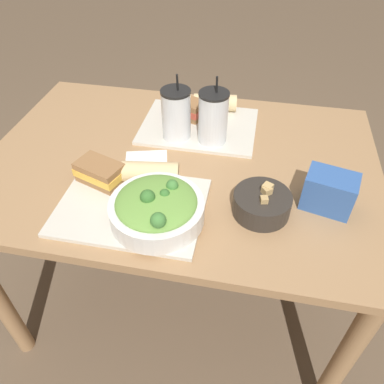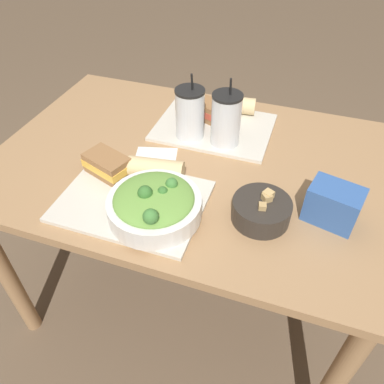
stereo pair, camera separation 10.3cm
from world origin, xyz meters
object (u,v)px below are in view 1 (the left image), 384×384
(sandwich_near, at_px, (100,172))
(drink_cup_red, at_px, (213,119))
(drink_cup_dark, at_px, (176,116))
(chip_bag, at_px, (329,191))
(sandwich_far, at_px, (187,108))
(napkin_folded, at_px, (146,160))
(baguette_far, at_px, (216,103))
(baguette_near, at_px, (151,172))
(salad_bowl, at_px, (157,208))
(soup_bowl, at_px, (262,203))

(sandwich_near, xyz_separation_m, drink_cup_red, (0.29, 0.28, 0.05))
(drink_cup_dark, bearing_deg, chip_bag, -26.49)
(sandwich_far, bearing_deg, drink_cup_red, -28.19)
(napkin_folded, bearing_deg, baguette_far, 62.50)
(baguette_near, bearing_deg, napkin_folded, 16.63)
(baguette_near, height_order, sandwich_far, sandwich_far)
(baguette_far, distance_m, chip_bag, 0.59)
(drink_cup_red, xyz_separation_m, chip_bag, (0.36, -0.24, -0.04))
(baguette_near, height_order, drink_cup_dark, drink_cup_dark)
(baguette_far, bearing_deg, sandwich_near, 143.06)
(baguette_near, bearing_deg, chip_bag, -98.22)
(drink_cup_dark, height_order, napkin_folded, drink_cup_dark)
(sandwich_near, xyz_separation_m, napkin_folded, (0.10, 0.14, -0.04))
(salad_bowl, height_order, sandwich_far, salad_bowl)
(sandwich_far, relative_size, drink_cup_red, 0.65)
(salad_bowl, height_order, drink_cup_red, drink_cup_red)
(drink_cup_dark, height_order, drink_cup_red, drink_cup_red)
(sandwich_near, relative_size, baguette_near, 0.91)
(sandwich_near, distance_m, drink_cup_red, 0.41)
(sandwich_far, bearing_deg, drink_cup_dark, -70.70)
(napkin_folded, bearing_deg, sandwich_near, -125.43)
(sandwich_far, height_order, chip_bag, chip_bag)
(drink_cup_dark, xyz_separation_m, drink_cup_red, (0.12, 0.00, 0.00))
(baguette_far, distance_m, drink_cup_red, 0.21)
(salad_bowl, xyz_separation_m, chip_bag, (0.45, 0.15, -0.00))
(salad_bowl, xyz_separation_m, soup_bowl, (0.27, 0.09, -0.02))
(baguette_far, bearing_deg, baguette_near, 157.06)
(salad_bowl, height_order, baguette_far, salad_bowl)
(salad_bowl, xyz_separation_m, drink_cup_red, (0.09, 0.40, 0.04))
(baguette_near, relative_size, drink_cup_red, 0.75)
(baguette_far, xyz_separation_m, napkin_folded, (-0.18, -0.34, -0.04))
(drink_cup_red, bearing_deg, sandwich_far, 130.19)
(salad_bowl, height_order, sandwich_near, salad_bowl)
(sandwich_near, distance_m, baguette_near, 0.15)
(soup_bowl, relative_size, baguette_near, 0.91)
(baguette_far, relative_size, chip_bag, 1.09)
(salad_bowl, distance_m, chip_bag, 0.47)
(baguette_far, bearing_deg, napkin_folded, 145.50)
(salad_bowl, relative_size, napkin_folded, 1.63)
(sandwich_near, relative_size, chip_bag, 1.05)
(drink_cup_dark, bearing_deg, napkin_folded, -117.48)
(sandwich_far, relative_size, napkin_folded, 0.98)
(sandwich_far, bearing_deg, chip_bag, -16.90)
(drink_cup_red, relative_size, chip_bag, 1.53)
(chip_bag, bearing_deg, baguette_far, 144.36)
(salad_bowl, height_order, soup_bowl, salad_bowl)
(baguette_near, relative_size, drink_cup_dark, 0.76)
(salad_bowl, distance_m, napkin_folded, 0.29)
(baguette_far, relative_size, drink_cup_dark, 0.73)
(napkin_folded, bearing_deg, drink_cup_dark, 62.52)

